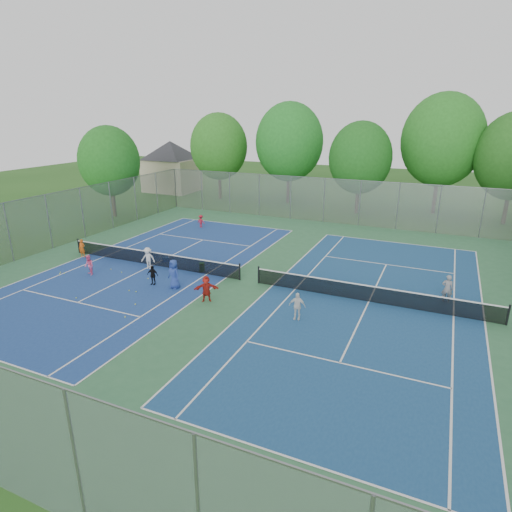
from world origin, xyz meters
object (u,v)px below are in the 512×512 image
Objects in this scene: instructor at (447,289)px; ball_crate at (166,260)px; net_right at (369,294)px; net_left at (152,259)px; ball_hopper at (202,267)px.

ball_crate is at bearing 6.43° from instructor.
instructor reaches higher than ball_crate.
net_right is at bearing -3.98° from ball_crate.
net_right is 8.35× the size of instructor.
ball_hopper is (3.57, 0.33, -0.17)m from net_left.
instructor reaches higher than net_right.
net_right is 38.32× the size of ball_crate.
instructor reaches higher than ball_hopper.
net_left is 17.78m from instructor.
net_right is 22.40× the size of ball_hopper.
ball_crate is (-13.62, 0.95, -0.31)m from net_right.
ball_crate is at bearing 68.06° from net_left.
net_right reaches higher than ball_hopper.
ball_hopper is 0.37× the size of instructor.
net_left is 1.00× the size of net_right.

